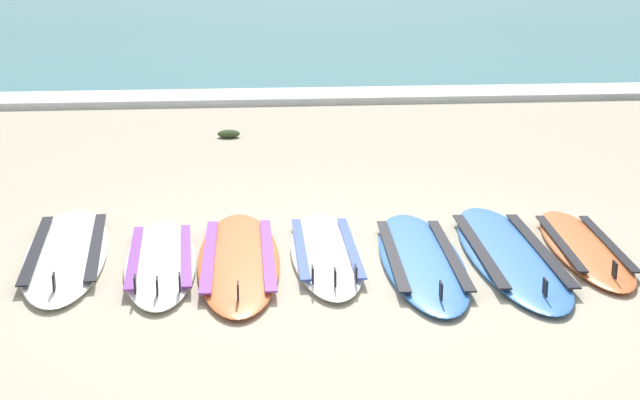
{
  "coord_description": "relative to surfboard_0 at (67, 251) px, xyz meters",
  "views": [
    {
      "loc": [
        -0.79,
        -6.04,
        2.11
      ],
      "look_at": [
        -0.0,
        0.98,
        0.25
      ],
      "focal_mm": 50.01,
      "sensor_mm": 36.0,
      "label": 1
    }
  ],
  "objects": [
    {
      "name": "seaweed_clump_near_shoreline",
      "position": [
        1.27,
        4.65,
        0.01
      ],
      "size": [
        0.28,
        0.23,
        0.1
      ],
      "primitive_type": "ellipsoid",
      "color": "#384723",
      "rests_on": "ground"
    },
    {
      "name": "surfboard_6",
      "position": [
        3.9,
        -0.33,
        0.0
      ],
      "size": [
        0.77,
        2.07,
        0.18
      ],
      "color": "orange",
      "rests_on": "ground"
    },
    {
      "name": "surfboard_0",
      "position": [
        0.0,
        0.0,
        0.0
      ],
      "size": [
        0.79,
        2.45,
        0.18
      ],
      "color": "white",
      "rests_on": "ground"
    },
    {
      "name": "surfboard_4",
      "position": [
        2.61,
        -0.45,
        0.0
      ],
      "size": [
        0.78,
        2.38,
        0.18
      ],
      "color": "#3875CC",
      "rests_on": "ground"
    },
    {
      "name": "surfboard_2",
      "position": [
        1.28,
        -0.31,
        0.0
      ],
      "size": [
        0.66,
        2.39,
        0.18
      ],
      "color": "orange",
      "rests_on": "ground"
    },
    {
      "name": "surfboard_5",
      "position": [
        3.29,
        -0.4,
        -0.0
      ],
      "size": [
        0.84,
        2.57,
        0.18
      ],
      "color": "#3875CC",
      "rests_on": "ground"
    },
    {
      "name": "sea",
      "position": [
        1.98,
        37.21,
        0.01
      ],
      "size": [
        80.0,
        60.0,
        0.1
      ],
      "primitive_type": "cube",
      "color": "teal",
      "rests_on": "ground"
    },
    {
      "name": "surfboard_1",
      "position": [
        0.71,
        -0.29,
        0.0
      ],
      "size": [
        0.6,
        2.08,
        0.18
      ],
      "color": "silver",
      "rests_on": "ground"
    },
    {
      "name": "ground_plane",
      "position": [
        1.98,
        -0.5,
        -0.04
      ],
      "size": [
        80.0,
        80.0,
        0.0
      ],
      "primitive_type": "plane",
      "color": "#B7AD93"
    },
    {
      "name": "surfboard_3",
      "position": [
        1.93,
        -0.23,
        0.0
      ],
      "size": [
        0.61,
        2.12,
        0.18
      ],
      "color": "white",
      "rests_on": "ground"
    },
    {
      "name": "wave_foam_strip",
      "position": [
        1.98,
        7.87,
        0.02
      ],
      "size": [
        80.0,
        1.32,
        0.11
      ],
      "primitive_type": "cube",
      "color": "white",
      "rests_on": "ground"
    }
  ]
}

